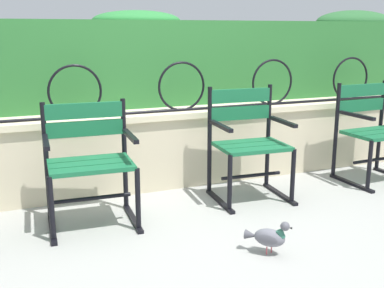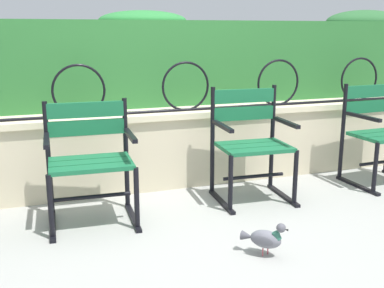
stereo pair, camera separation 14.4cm
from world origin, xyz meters
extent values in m
plane|color=#9E9E99|center=(0.00, 0.00, 0.00)|extent=(60.00, 60.00, 0.00)
cube|color=beige|center=(0.00, 0.90, 0.30)|extent=(8.25, 0.35, 0.61)
cube|color=beige|center=(0.00, 0.90, 0.63)|extent=(8.25, 0.41, 0.05)
cylinder|color=black|center=(0.00, 0.82, 0.67)|extent=(7.70, 0.02, 0.02)
torus|color=black|center=(-0.68, 0.82, 0.87)|extent=(0.42, 0.02, 0.42)
torus|color=black|center=(0.20, 0.82, 0.87)|extent=(0.42, 0.02, 0.42)
torus|color=black|center=(1.08, 0.82, 0.87)|extent=(0.42, 0.02, 0.42)
torus|color=black|center=(1.97, 0.82, 0.87)|extent=(0.42, 0.02, 0.42)
cube|color=#2D7033|center=(0.00, 1.38, 1.04)|extent=(8.09, 0.63, 0.76)
ellipsoid|color=#297435|center=(-0.02, 1.38, 1.41)|extent=(0.81, 0.56, 0.18)
ellipsoid|color=#2E6734|center=(2.44, 1.38, 1.41)|extent=(0.93, 0.56, 0.25)
cube|color=#19663D|center=(-0.70, 0.08, 0.44)|extent=(0.56, 0.16, 0.03)
cube|color=#19663D|center=(-0.69, 0.22, 0.44)|extent=(0.56, 0.16, 0.03)
cube|color=#19663D|center=(-0.69, 0.35, 0.44)|extent=(0.56, 0.16, 0.03)
cube|color=#19663D|center=(-0.68, 0.46, 0.77)|extent=(0.56, 0.06, 0.11)
cube|color=#19663D|center=(-0.68, 0.46, 0.64)|extent=(0.56, 0.06, 0.11)
cylinder|color=black|center=(-0.40, 0.44, 0.42)|extent=(0.04, 0.04, 0.85)
cylinder|color=black|center=(-0.42, 0.01, 0.22)|extent=(0.04, 0.04, 0.44)
cube|color=black|center=(-0.41, 0.20, 0.01)|extent=(0.07, 0.52, 0.02)
cube|color=black|center=(-0.41, 0.20, 0.62)|extent=(0.06, 0.40, 0.03)
cylinder|color=black|center=(-0.96, 0.47, 0.42)|extent=(0.04, 0.04, 0.85)
cylinder|color=black|center=(-0.98, 0.04, 0.22)|extent=(0.04, 0.04, 0.44)
cube|color=black|center=(-0.97, 0.23, 0.01)|extent=(0.07, 0.52, 0.02)
cube|color=black|center=(-0.97, 0.23, 0.62)|extent=(0.06, 0.40, 0.03)
cylinder|color=black|center=(-0.69, 0.22, 0.20)|extent=(0.53, 0.06, 0.03)
cube|color=#19663D|center=(0.57, 0.13, 0.44)|extent=(0.54, 0.16, 0.03)
cube|color=#19663D|center=(0.58, 0.27, 0.44)|extent=(0.54, 0.16, 0.03)
cube|color=#19663D|center=(0.59, 0.40, 0.44)|extent=(0.54, 0.16, 0.03)
cube|color=#19663D|center=(0.59, 0.51, 0.81)|extent=(0.53, 0.06, 0.11)
cube|color=#19663D|center=(0.59, 0.51, 0.67)|extent=(0.53, 0.06, 0.11)
cylinder|color=black|center=(0.86, 0.49, 0.45)|extent=(0.04, 0.04, 0.89)
cylinder|color=black|center=(0.84, 0.06, 0.22)|extent=(0.04, 0.04, 0.44)
cube|color=black|center=(0.85, 0.25, 0.01)|extent=(0.07, 0.52, 0.02)
cube|color=black|center=(0.85, 0.25, 0.62)|extent=(0.06, 0.40, 0.03)
cylinder|color=black|center=(0.33, 0.52, 0.45)|extent=(0.04, 0.04, 0.89)
cylinder|color=black|center=(0.30, 0.09, 0.22)|extent=(0.04, 0.04, 0.44)
cube|color=black|center=(0.31, 0.28, 0.01)|extent=(0.07, 0.52, 0.02)
cube|color=black|center=(0.31, 0.28, 0.62)|extent=(0.06, 0.40, 0.03)
cylinder|color=black|center=(0.58, 0.27, 0.20)|extent=(0.51, 0.06, 0.03)
cube|color=#19663D|center=(1.85, 0.41, 0.44)|extent=(0.54, 0.15, 0.03)
cube|color=#19663D|center=(1.84, 0.51, 0.80)|extent=(0.54, 0.05, 0.11)
cube|color=#19663D|center=(1.84, 0.51, 0.66)|extent=(0.54, 0.05, 0.11)
cylinder|color=black|center=(1.57, 0.50, 0.44)|extent=(0.04, 0.04, 0.87)
cylinder|color=black|center=(1.59, 0.07, 0.22)|extent=(0.04, 0.04, 0.44)
cube|color=black|center=(1.58, 0.26, 0.01)|extent=(0.06, 0.52, 0.02)
cube|color=black|center=(1.58, 0.26, 0.62)|extent=(0.05, 0.40, 0.03)
cylinder|color=black|center=(1.85, 0.27, 0.20)|extent=(0.51, 0.05, 0.03)
ellipsoid|color=slate|center=(0.22, -0.62, 0.11)|extent=(0.20, 0.21, 0.11)
cylinder|color=#2D6B56|center=(0.27, -0.67, 0.14)|extent=(0.07, 0.07, 0.06)
sphere|color=#55555D|center=(0.28, -0.69, 0.20)|extent=(0.06, 0.06, 0.06)
cone|color=black|center=(0.31, -0.71, 0.19)|extent=(0.03, 0.03, 0.01)
cone|color=#4A4A52|center=(0.14, -0.54, 0.10)|extent=(0.10, 0.10, 0.06)
ellipsoid|color=#5B5B63|center=(0.24, -0.58, 0.11)|extent=(0.11, 0.12, 0.07)
ellipsoid|color=#5B5B63|center=(0.18, -0.64, 0.11)|extent=(0.11, 0.12, 0.07)
cylinder|color=#C6515B|center=(0.24, -0.62, 0.03)|extent=(0.01, 0.01, 0.05)
cylinder|color=#C6515B|center=(0.20, -0.63, 0.03)|extent=(0.01, 0.01, 0.05)
camera|label=1|loc=(-1.21, -2.90, 1.33)|focal=44.19mm
camera|label=2|loc=(-1.07, -2.95, 1.33)|focal=44.19mm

